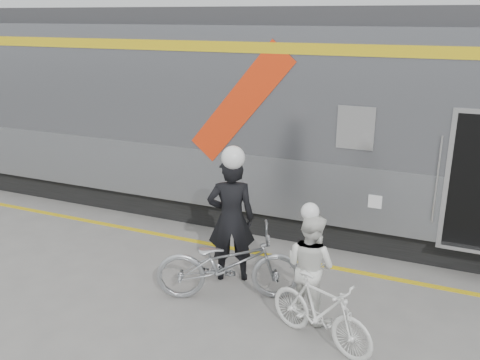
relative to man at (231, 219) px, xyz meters
The scene contains 9 objects.
ground 1.67m from the man, 62.86° to the right, with size 90.00×90.00×0.00m, color slate.
train 3.45m from the man, 66.24° to the left, with size 24.00×3.17×4.10m.
safety_strip 1.51m from the man, 57.60° to the left, with size 24.00×0.12×0.01m, color gold.
man is the anchor object (origin of this frame).
bicycle_left 0.74m from the man, 70.02° to the right, with size 0.73×2.08×1.10m, color #9A9DA1.
woman 1.53m from the man, 21.21° to the right, with size 0.73×0.57×1.51m, color white.
bicycle_right 2.10m from the man, 32.68° to the right, with size 0.43×1.52×0.91m, color silver.
helmet_man 1.17m from the man, ahead, with size 0.34×0.34×0.34m, color white.
helmet_woman 1.64m from the man, 21.21° to the right, with size 0.24×0.24×0.24m, color white.
Camera 1 is at (2.35, -5.35, 3.97)m, focal length 38.00 mm.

